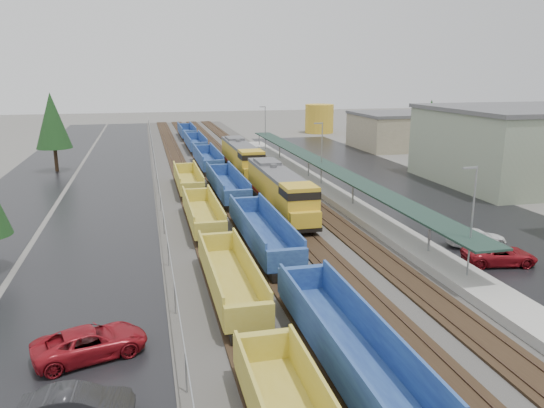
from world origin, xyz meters
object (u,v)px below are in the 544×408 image
at_px(well_string_yellow, 230,279).
at_px(storage_tank, 319,119).
at_px(locomotive_lead, 280,190).
at_px(well_string_blue, 227,186).
at_px(parked_car_west_c, 91,343).
at_px(parked_car_east_c, 477,238).
at_px(parked_car_west_b, 77,406).
at_px(parked_car_east_b, 499,255).
at_px(locomotive_trail, 242,158).

xyz_separation_m(well_string_yellow, storage_tank, (34.34, 85.38, 2.06)).
bearing_deg(locomotive_lead, well_string_blue, 115.26).
height_order(parked_car_west_c, parked_car_east_c, parked_car_west_c).
relative_size(parked_car_west_b, parked_car_east_b, 0.85).
bearing_deg(well_string_yellow, locomotive_trail, 78.62).
relative_size(locomotive_lead, parked_car_east_b, 3.67).
bearing_deg(parked_car_west_c, locomotive_trail, -36.25).
bearing_deg(locomotive_trail, parked_car_west_c, -109.26).
height_order(locomotive_trail, parked_car_west_b, locomotive_trail).
bearing_deg(locomotive_trail, well_string_yellow, -101.38).
bearing_deg(storage_tank, parked_car_east_b, -99.61).
height_order(well_string_blue, parked_car_east_c, well_string_blue).
distance_m(parked_car_west_c, parked_car_east_c, 30.75).
distance_m(parked_car_west_b, parked_car_west_c, 5.20).
relative_size(well_string_yellow, parked_car_east_c, 15.81).
distance_m(locomotive_lead, parked_car_east_c, 18.87).
height_order(locomotive_lead, parked_car_west_b, locomotive_lead).
bearing_deg(storage_tank, well_string_yellow, -111.91).
relative_size(parked_car_east_b, parked_car_east_c, 1.10).
bearing_deg(storage_tank, locomotive_trail, -120.01).
bearing_deg(parked_car_east_b, locomotive_trail, 27.91).
height_order(parked_car_west_c, parked_car_east_b, parked_car_west_c).
relative_size(storage_tank, parked_car_west_c, 1.18).
bearing_deg(parked_car_east_b, well_string_blue, 42.11).
height_order(locomotive_trail, well_string_blue, locomotive_trail).
height_order(well_string_yellow, parked_car_west_c, well_string_yellow).
height_order(locomotive_lead, parked_car_west_c, locomotive_lead).
height_order(locomotive_trail, parked_car_west_c, locomotive_trail).
distance_m(locomotive_lead, well_string_blue, 9.44).
relative_size(locomotive_lead, locomotive_trail, 1.00).
xyz_separation_m(locomotive_lead, parked_car_west_c, (-15.85, -24.35, -1.58)).
bearing_deg(locomotive_lead, parked_car_west_b, -118.32).
bearing_deg(parked_car_west_b, locomotive_trail, -14.24).
xyz_separation_m(locomotive_lead, parked_car_east_b, (12.06, -17.75, -1.61)).
bearing_deg(parked_car_east_c, locomotive_lead, 49.54).
relative_size(locomotive_trail, storage_tank, 2.99).
bearing_deg(parked_car_east_b, storage_tank, 1.01).
bearing_deg(parked_car_west_b, parked_car_east_b, -63.88).
height_order(locomotive_lead, locomotive_trail, same).
distance_m(locomotive_lead, well_string_yellow, 20.43).
xyz_separation_m(storage_tank, parked_car_west_c, (-42.19, -90.97, -2.47)).
relative_size(well_string_blue, parked_car_west_c, 23.18).
xyz_separation_m(locomotive_trail, storage_tank, (26.34, 45.62, 0.89)).
bearing_deg(well_string_yellow, locomotive_lead, 66.91).
xyz_separation_m(locomotive_trail, parked_car_east_c, (12.96, -34.62, -1.65)).
distance_m(storage_tank, parked_car_west_b, 105.08).
distance_m(locomotive_lead, locomotive_trail, 21.00).
relative_size(locomotive_trail, parked_car_west_b, 4.34).
bearing_deg(locomotive_lead, locomotive_trail, 90.00).
relative_size(well_string_yellow, storage_tank, 11.74).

